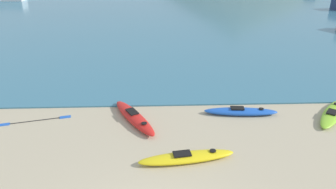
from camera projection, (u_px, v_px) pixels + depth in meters
name	position (u px, v px, depth m)	size (l,w,h in m)	color
kayak_on_sand_0	(187.00, 157.00, 10.64)	(3.25, 1.08, 0.32)	yellow
kayak_on_sand_1	(134.00, 117.00, 13.18)	(2.13, 3.32, 0.36)	red
kayak_on_sand_2	(332.00, 114.00, 13.51)	(2.37, 2.79, 0.30)	#8CCC2D
kayak_on_sand_3	(241.00, 111.00, 13.67)	(3.08, 0.82, 0.32)	blue
loose_paddle	(35.00, 121.00, 13.19)	(2.74, 0.84, 0.03)	black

